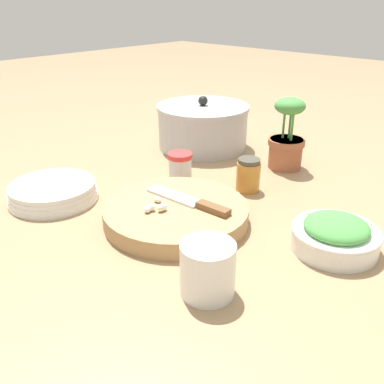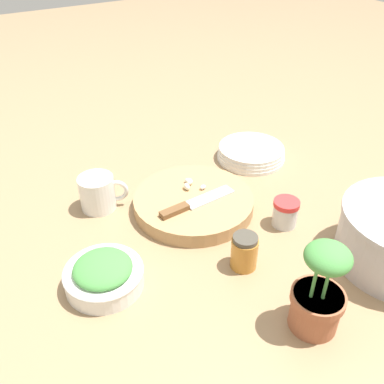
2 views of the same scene
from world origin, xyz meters
TOP-DOWN VIEW (x-y plane):
  - ground_plane at (0.00, 0.00)m, footprint 5.00×5.00m
  - cutting_board at (-0.02, -0.07)m, footprint 0.30×0.30m
  - chef_knife at (0.00, -0.04)m, footprint 0.20×0.04m
  - garlic_cloves at (-0.03, -0.11)m, footprint 0.05×0.06m
  - herb_bowl at (0.27, 0.05)m, footprint 0.16×0.16m
  - spice_jar at (-0.17, 0.09)m, footprint 0.06×0.06m
  - coffee_mug at (0.18, -0.20)m, footprint 0.12×0.09m
  - plate_stack at (-0.29, -0.19)m, footprint 0.20×0.20m
  - honey_jar at (-0.00, 0.15)m, footprint 0.06×0.06m
  - stock_pot at (-0.29, 0.32)m, footprint 0.27×0.27m
  - potted_herb at (-0.01, 0.34)m, footprint 0.10×0.10m

SIDE VIEW (x-z plane):
  - ground_plane at x=0.00m, z-range 0.00..0.00m
  - cutting_board at x=-0.02m, z-range 0.00..0.04m
  - plate_stack at x=-0.29m, z-range 0.00..0.04m
  - herb_bowl at x=0.27m, z-range 0.00..0.06m
  - spice_jar at x=-0.17m, z-range 0.00..0.07m
  - honey_jar at x=0.00m, z-range 0.00..0.08m
  - chef_knife at x=0.00m, z-range 0.03..0.05m
  - garlic_cloves at x=-0.03m, z-range 0.04..0.05m
  - coffee_mug at x=0.18m, z-range 0.00..0.09m
  - stock_pot at x=-0.29m, z-range -0.01..0.14m
  - potted_herb at x=-0.01m, z-range -0.02..0.17m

